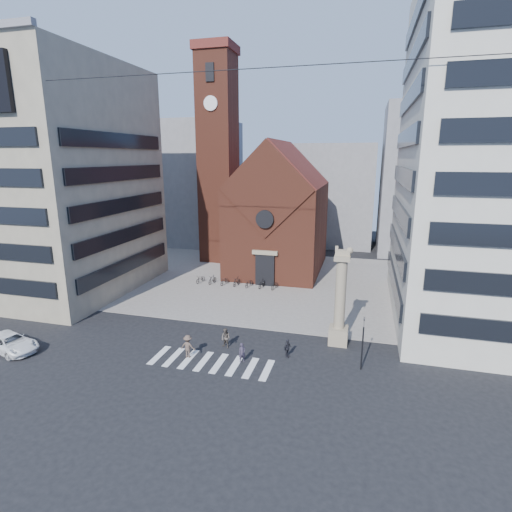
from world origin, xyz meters
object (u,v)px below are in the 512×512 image
at_px(pedestrian_0, 242,353).
at_px(pedestrian_1, 226,338).
at_px(pedestrian_2, 287,348).
at_px(scooter_0, 201,279).
at_px(lion_column, 340,306).
at_px(traffic_light, 363,342).
at_px(white_car, 10,343).

height_order(pedestrian_0, pedestrian_1, pedestrian_1).
height_order(pedestrian_2, scooter_0, pedestrian_2).
xyz_separation_m(lion_column, pedestrian_0, (-7.11, -5.28, -2.66)).
xyz_separation_m(pedestrian_0, pedestrian_1, (-2.06, 1.98, 0.07)).
bearing_deg(lion_column, pedestrian_0, -143.41).
relative_size(pedestrian_0, scooter_0, 0.86).
distance_m(traffic_light, pedestrian_1, 11.28).
bearing_deg(lion_column, traffic_light, -63.54).
bearing_deg(traffic_light, white_car, -170.83).
bearing_deg(pedestrian_2, scooter_0, 63.17).
bearing_deg(pedestrian_2, white_car, 124.30).
height_order(traffic_light, pedestrian_1, traffic_light).
xyz_separation_m(white_car, pedestrian_2, (22.49, 4.98, 0.06)).
bearing_deg(pedestrian_1, pedestrian_2, 17.04).
relative_size(lion_column, pedestrian_2, 5.55).
relative_size(lion_column, pedestrian_0, 5.46).
xyz_separation_m(pedestrian_1, pedestrian_2, (5.35, -0.28, -0.08)).
bearing_deg(scooter_0, pedestrian_1, -47.95).
bearing_deg(scooter_0, white_car, -98.00).
bearing_deg(pedestrian_2, lion_column, -25.04).
height_order(white_car, pedestrian_0, pedestrian_0).
relative_size(pedestrian_0, pedestrian_1, 0.92).
distance_m(traffic_light, pedestrian_2, 6.02).
distance_m(pedestrian_0, pedestrian_2, 3.70).
bearing_deg(scooter_0, pedestrian_2, -36.01).
bearing_deg(lion_column, white_car, -161.96).
bearing_deg(pedestrian_0, pedestrian_2, -15.24).
relative_size(traffic_light, white_car, 0.83).
relative_size(traffic_light, scooter_0, 2.32).
relative_size(white_car, pedestrian_0, 3.28).
distance_m(pedestrian_2, scooter_0, 21.85).
relative_size(pedestrian_1, scooter_0, 0.94).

